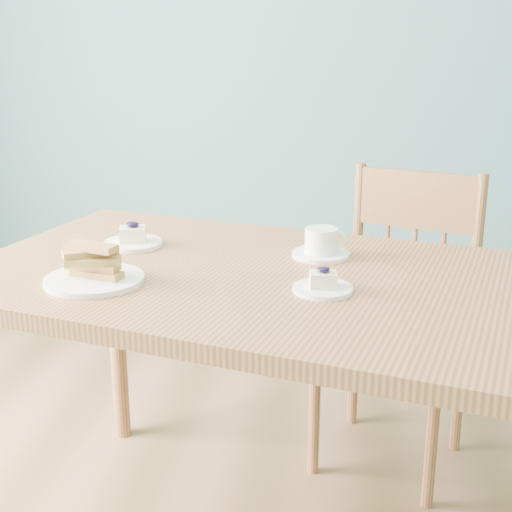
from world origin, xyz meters
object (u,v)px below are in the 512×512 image
dining_table (267,305)px  cheesecake_plate_near (323,285)px  dining_chair (398,320)px  cheesecake_plate_far (133,240)px  biscotti_plate (94,271)px  coffee_cup (322,244)px

dining_table → cheesecake_plate_near: cheesecake_plate_near is taller
dining_chair → cheesecake_plate_far: size_ratio=5.92×
cheesecake_plate_far → biscotti_plate: 0.32m
dining_table → dining_chair: (0.38, 0.55, -0.25)m
dining_chair → cheesecake_plate_near: (-0.23, -0.66, 0.34)m
dining_table → cheesecake_plate_far: cheesecake_plate_far is taller
coffee_cup → biscotti_plate: biscotti_plate is taller
dining_table → biscotti_plate: (-0.41, -0.12, 0.11)m
dining_chair → coffee_cup: size_ratio=6.30×
coffee_cup → biscotti_plate: 0.61m
biscotti_plate → cheesecake_plate_near: bearing=1.2°
dining_table → coffee_cup: coffee_cup is taller
cheesecake_plate_far → coffee_cup: 0.54m
dining_table → cheesecake_plate_far: (-0.41, 0.20, 0.10)m
dining_chair → cheesecake_plate_near: bearing=-89.0°
cheesecake_plate_near → biscotti_plate: size_ratio=0.59×
cheesecake_plate_near → cheesecake_plate_far: bearing=151.1°
dining_chair → cheesecake_plate_far: (-0.79, -0.35, 0.35)m
cheesecake_plate_near → cheesecake_plate_far: (-0.56, 0.31, 0.00)m
biscotti_plate → cheesecake_plate_far: bearing=90.1°
cheesecake_plate_near → coffee_cup: (-0.02, 0.28, 0.02)m
dining_chair → cheesecake_plate_far: 0.93m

